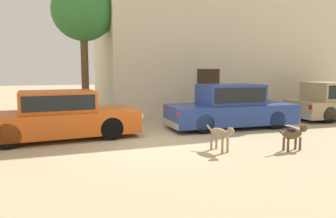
{
  "coord_description": "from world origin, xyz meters",
  "views": [
    {
      "loc": [
        -2.68,
        -8.41,
        2.0
      ],
      "look_at": [
        0.44,
        0.2,
        0.9
      ],
      "focal_mm": 33.66,
      "sensor_mm": 36.0,
      "label": 1
    }
  ],
  "objects_px": {
    "parked_sedan_second": "(230,106)",
    "stray_dog_spotted": "(221,134)",
    "parked_sedan_nearest": "(59,115)",
    "stray_dog_tan": "(294,133)",
    "acacia_tree_left": "(83,13)"
  },
  "relations": [
    {
      "from": "parked_sedan_nearest",
      "to": "parked_sedan_second",
      "type": "distance_m",
      "value": 5.76
    },
    {
      "from": "stray_dog_spotted",
      "to": "stray_dog_tan",
      "type": "distance_m",
      "value": 1.86
    },
    {
      "from": "parked_sedan_nearest",
      "to": "acacia_tree_left",
      "type": "relative_size",
      "value": 0.85
    },
    {
      "from": "parked_sedan_nearest",
      "to": "stray_dog_spotted",
      "type": "bearing_deg",
      "value": -42.18
    },
    {
      "from": "acacia_tree_left",
      "to": "stray_dog_tan",
      "type": "bearing_deg",
      "value": -58.38
    },
    {
      "from": "stray_dog_spotted",
      "to": "acacia_tree_left",
      "type": "distance_m",
      "value": 8.18
    },
    {
      "from": "parked_sedan_second",
      "to": "stray_dog_tan",
      "type": "distance_m",
      "value": 3.43
    },
    {
      "from": "stray_dog_tan",
      "to": "acacia_tree_left",
      "type": "bearing_deg",
      "value": 118.52
    },
    {
      "from": "parked_sedan_nearest",
      "to": "stray_dog_tan",
      "type": "distance_m",
      "value": 6.57
    },
    {
      "from": "parked_sedan_second",
      "to": "stray_dog_spotted",
      "type": "bearing_deg",
      "value": -121.94
    },
    {
      "from": "stray_dog_spotted",
      "to": "stray_dog_tan",
      "type": "height_order",
      "value": "stray_dog_spotted"
    },
    {
      "from": "parked_sedan_nearest",
      "to": "acacia_tree_left",
      "type": "xyz_separation_m",
      "value": [
        1.12,
        3.71,
        3.64
      ]
    },
    {
      "from": "parked_sedan_second",
      "to": "stray_dog_spotted",
      "type": "relative_size",
      "value": 4.42
    },
    {
      "from": "stray_dog_spotted",
      "to": "stray_dog_tan",
      "type": "bearing_deg",
      "value": 63.49
    },
    {
      "from": "stray_dog_spotted",
      "to": "stray_dog_tan",
      "type": "relative_size",
      "value": 1.07
    }
  ]
}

